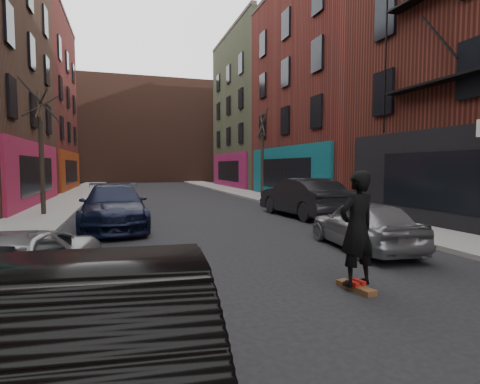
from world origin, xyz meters
TOP-DOWN VIEW (x-y plane):
  - sidewalk_left at (-6.25, 30.00)m, footprint 2.50×84.00m
  - sidewalk_right at (6.25, 30.00)m, footprint 2.50×84.00m
  - buildings_right at (13.50, 16.00)m, footprint 12.00×56.00m
  - building_far at (0.00, 56.00)m, footprint 40.00×10.00m
  - tree_left_far at (-6.20, 18.00)m, footprint 2.00×2.00m
  - tree_right_far at (6.20, 24.00)m, footprint 2.00×2.00m
  - parked_left_end at (-3.20, 13.94)m, footprint 2.34×5.45m
  - parked_right_far at (3.20, 8.44)m, footprint 1.99×4.07m
  - parked_right_end at (4.60, 14.80)m, footprint 2.16×5.23m
  - skateboard at (1.06, 5.66)m, footprint 0.35×0.83m
  - skateboarder at (1.06, 5.66)m, footprint 0.81×0.60m

SIDE VIEW (x-z plane):
  - skateboard at x=1.06m, z-range 0.00..0.10m
  - sidewalk_left at x=-6.25m, z-range 0.00..0.13m
  - sidewalk_right at x=6.25m, z-range 0.00..0.13m
  - parked_right_far at x=3.20m, z-range 0.00..1.34m
  - parked_left_end at x=-3.20m, z-range 0.00..1.56m
  - parked_right_end at x=4.60m, z-range 0.00..1.68m
  - skateboarder at x=1.06m, z-range 0.10..2.13m
  - tree_left_far at x=-6.20m, z-range 0.13..6.63m
  - tree_right_far at x=6.20m, z-range 0.13..6.93m
  - building_far at x=0.00m, z-range 0.00..14.00m
  - buildings_right at x=13.50m, z-range 0.00..16.00m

